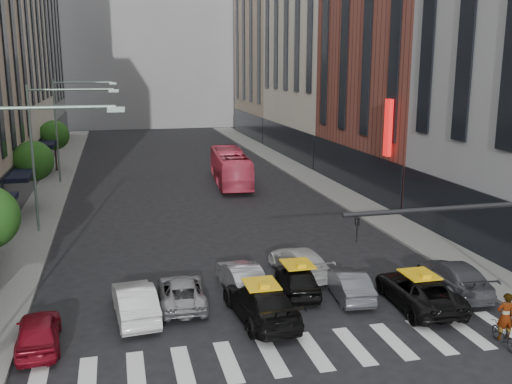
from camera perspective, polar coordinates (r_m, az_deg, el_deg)
ground at (r=20.40m, az=5.61°, el=-17.66°), size 160.00×160.00×0.00m
sidewalk_left at (r=47.98m, az=-20.13°, el=-0.52°), size 3.00×96.00×0.15m
sidewalk_right at (r=50.81m, az=6.56°, el=0.86°), size 3.00×96.00×0.15m
building_left_d at (r=82.44m, az=-22.36°, el=14.88°), size 8.00×18.00×30.00m
building_right_b at (r=49.40m, az=14.42°, el=15.31°), size 8.00×18.00×26.00m
building_right_d at (r=84.87m, az=1.87°, el=15.00°), size 8.00×18.00×28.00m
building_far at (r=102.06m, az=-11.00°, el=16.61°), size 30.00×10.00×36.00m
tree_mid at (r=43.46m, az=-21.40°, el=2.90°), size 2.88×2.88×4.95m
tree_far at (r=59.22m, az=-19.53°, el=5.38°), size 2.88×2.88×4.95m
streetlamp_mid at (r=37.04m, az=-20.10°, el=5.01°), size 5.38×0.25×9.00m
streetlamp_far at (r=52.90m, az=-18.38°, el=7.15°), size 5.38×0.25×9.00m
liberty_sign at (r=41.29m, az=13.08°, el=6.27°), size 0.30×0.70×4.00m
car_red at (r=23.08m, az=-20.94°, el=-12.89°), size 1.79×3.94×1.31m
car_white_front at (r=24.47m, az=-12.01°, el=-10.64°), size 1.93×4.56×1.46m
car_silver at (r=25.42m, az=-7.43°, el=-9.87°), size 2.22×4.47×1.22m
taxi_left at (r=23.81m, az=0.52°, el=-10.94°), size 2.57×5.41×1.52m
taxi_center at (r=26.50m, az=4.16°, el=-8.65°), size 2.09×4.21×1.38m
car_grey_mid at (r=26.32m, az=9.17°, el=-9.03°), size 1.74×4.05×1.30m
taxi_right at (r=26.04m, az=15.92°, el=-9.44°), size 2.65×5.28×1.43m
car_grey_curb at (r=28.15m, az=19.18°, el=-7.98°), size 2.58×5.17×1.44m
car_row2_left at (r=26.70m, az=-1.49°, el=-8.46°), size 1.76×4.29×1.38m
car_row2_right at (r=28.75m, az=4.35°, el=-6.94°), size 2.35×4.90×1.38m
bus at (r=50.22m, az=-2.58°, el=2.47°), size 3.40×11.08×3.04m
motorcycle at (r=23.79m, az=23.50°, el=-12.94°), size 0.78×1.69×0.86m
rider at (r=23.27m, az=23.79°, el=-9.93°), size 0.72×0.52×1.83m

